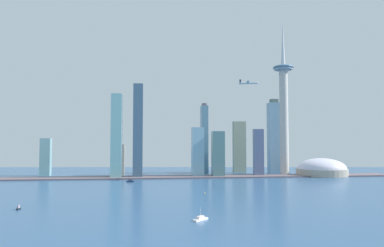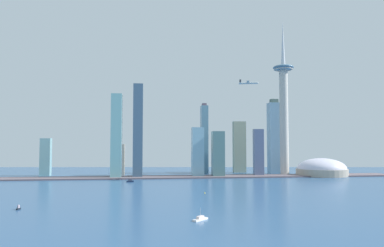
{
  "view_description": "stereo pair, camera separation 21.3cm",
  "coord_description": "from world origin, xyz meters",
  "px_view_note": "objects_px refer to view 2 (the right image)",
  "views": [
    {
      "loc": [
        -35.5,
        -142.59,
        62.07
      ],
      "look_at": [
        52.29,
        533.54,
        101.38
      ],
      "focal_mm": 34.1,
      "sensor_mm": 36.0,
      "label": 1
    },
    {
      "loc": [
        -35.29,
        -142.61,
        62.07
      ],
      "look_at": [
        52.29,
        533.54,
        101.38
      ],
      "focal_mm": 34.1,
      "sensor_mm": 36.0,
      "label": 2
    }
  ],
  "objects_px": {
    "skyscraper_0": "(116,136)",
    "skyscraper_4": "(138,131)",
    "channel_buoy_1": "(205,193)",
    "channel_buoy_2": "(202,219)",
    "stadium_dome": "(322,170)",
    "skyscraper_5": "(198,152)",
    "skyscraper_2": "(204,139)",
    "boat_4": "(130,181)",
    "boat_3": "(200,219)",
    "skyscraper_10": "(46,157)",
    "skyscraper_9": "(258,152)",
    "airplane": "(248,83)",
    "skyscraper_7": "(239,147)",
    "boat_5": "(18,208)",
    "skyscraper_1": "(120,160)",
    "skyscraper_3": "(218,154)",
    "skyscraper_6": "(274,138)",
    "observation_tower": "(284,102)"
  },
  "relations": [
    {
      "from": "skyscraper_0",
      "to": "airplane",
      "type": "bearing_deg",
      "value": -16.91
    },
    {
      "from": "stadium_dome",
      "to": "skyscraper_6",
      "type": "bearing_deg",
      "value": 147.41
    },
    {
      "from": "skyscraper_0",
      "to": "skyscraper_4",
      "type": "distance_m",
      "value": 40.86
    },
    {
      "from": "boat_5",
      "to": "airplane",
      "type": "xyz_separation_m",
      "value": [
        300.19,
        250.76,
        169.14
      ]
    },
    {
      "from": "channel_buoy_1",
      "to": "channel_buoy_2",
      "type": "xyz_separation_m",
      "value": [
        -29.86,
        -163.97,
        0.23
      ]
    },
    {
      "from": "skyscraper_5",
      "to": "channel_buoy_2",
      "type": "distance_m",
      "value": 405.59
    },
    {
      "from": "channel_buoy_1",
      "to": "airplane",
      "type": "bearing_deg",
      "value": 56.52
    },
    {
      "from": "skyscraper_5",
      "to": "channel_buoy_1",
      "type": "height_order",
      "value": "skyscraper_5"
    },
    {
      "from": "skyscraper_2",
      "to": "skyscraper_7",
      "type": "height_order",
      "value": "skyscraper_2"
    },
    {
      "from": "skyscraper_2",
      "to": "channel_buoy_1",
      "type": "xyz_separation_m",
      "value": [
        -52.14,
        -321.57,
        -73.42
      ]
    },
    {
      "from": "skyscraper_0",
      "to": "skyscraper_6",
      "type": "height_order",
      "value": "skyscraper_6"
    },
    {
      "from": "airplane",
      "to": "channel_buoy_1",
      "type": "bearing_deg",
      "value": -108.16
    },
    {
      "from": "skyscraper_4",
      "to": "boat_5",
      "type": "relative_size",
      "value": 27.06
    },
    {
      "from": "stadium_dome",
      "to": "boat_3",
      "type": "height_order",
      "value": "stadium_dome"
    },
    {
      "from": "skyscraper_2",
      "to": "airplane",
      "type": "bearing_deg",
      "value": -72.09
    },
    {
      "from": "observation_tower",
      "to": "skyscraper_9",
      "type": "distance_m",
      "value": 117.09
    },
    {
      "from": "skyscraper_1",
      "to": "skyscraper_3",
      "type": "xyz_separation_m",
      "value": [
        189.5,
        -62.62,
        12.35
      ]
    },
    {
      "from": "skyscraper_7",
      "to": "observation_tower",
      "type": "bearing_deg",
      "value": -51.07
    },
    {
      "from": "skyscraper_1",
      "to": "channel_buoy_1",
      "type": "distance_m",
      "value": 317.11
    },
    {
      "from": "skyscraper_2",
      "to": "boat_4",
      "type": "height_order",
      "value": "skyscraper_2"
    },
    {
      "from": "skyscraper_7",
      "to": "skyscraper_9",
      "type": "distance_m",
      "value": 97.84
    },
    {
      "from": "skyscraper_6",
      "to": "channel_buoy_1",
      "type": "height_order",
      "value": "skyscraper_6"
    },
    {
      "from": "skyscraper_9",
      "to": "channel_buoy_1",
      "type": "relative_size",
      "value": 53.01
    },
    {
      "from": "skyscraper_4",
      "to": "channel_buoy_2",
      "type": "relative_size",
      "value": 86.21
    },
    {
      "from": "skyscraper_3",
      "to": "boat_4",
      "type": "relative_size",
      "value": 7.23
    },
    {
      "from": "skyscraper_10",
      "to": "channel_buoy_2",
      "type": "bearing_deg",
      "value": -62.26
    },
    {
      "from": "skyscraper_3",
      "to": "boat_3",
      "type": "bearing_deg",
      "value": -103.57
    },
    {
      "from": "skyscraper_0",
      "to": "skyscraper_5",
      "type": "relative_size",
      "value": 1.65
    },
    {
      "from": "skyscraper_1",
      "to": "skyscraper_4",
      "type": "distance_m",
      "value": 88.16
    },
    {
      "from": "skyscraper_6",
      "to": "boat_3",
      "type": "xyz_separation_m",
      "value": [
        -226.52,
        -443.17,
        -75.3
      ]
    },
    {
      "from": "skyscraper_9",
      "to": "skyscraper_1",
      "type": "bearing_deg",
      "value": 169.55
    },
    {
      "from": "skyscraper_6",
      "to": "boat_3",
      "type": "relative_size",
      "value": 10.97
    },
    {
      "from": "boat_3",
      "to": "boat_4",
      "type": "xyz_separation_m",
      "value": [
        -69.22,
        314.77,
        0.49
      ]
    },
    {
      "from": "airplane",
      "to": "skyscraper_3",
      "type": "bearing_deg",
      "value": 136.64
    },
    {
      "from": "skyscraper_5",
      "to": "airplane",
      "type": "bearing_deg",
      "value": -43.8
    },
    {
      "from": "skyscraper_4",
      "to": "channel_buoy_1",
      "type": "height_order",
      "value": "skyscraper_4"
    },
    {
      "from": "stadium_dome",
      "to": "boat_3",
      "type": "relative_size",
      "value": 6.92
    },
    {
      "from": "skyscraper_6",
      "to": "skyscraper_7",
      "type": "bearing_deg",
      "value": 138.35
    },
    {
      "from": "skyscraper_0",
      "to": "skyscraper_7",
      "type": "relative_size",
      "value": 1.38
    },
    {
      "from": "skyscraper_9",
      "to": "boat_4",
      "type": "height_order",
      "value": "skyscraper_9"
    },
    {
      "from": "observation_tower",
      "to": "skyscraper_10",
      "type": "relative_size",
      "value": 4.28
    },
    {
      "from": "stadium_dome",
      "to": "skyscraper_0",
      "type": "xyz_separation_m",
      "value": [
        -403.25,
        -0.43,
        66.22
      ]
    },
    {
      "from": "skyscraper_5",
      "to": "airplane",
      "type": "distance_m",
      "value": 165.78
    },
    {
      "from": "observation_tower",
      "to": "airplane",
      "type": "relative_size",
      "value": 9.55
    },
    {
      "from": "stadium_dome",
      "to": "skyscraper_5",
      "type": "xyz_separation_m",
      "value": [
        -249.65,
        5.24,
        35.5
      ]
    },
    {
      "from": "skyscraper_0",
      "to": "skyscraper_1",
      "type": "relative_size",
      "value": 1.73
    },
    {
      "from": "skyscraper_5",
      "to": "airplane",
      "type": "xyz_separation_m",
      "value": [
        80.0,
        -76.71,
        123.28
      ]
    },
    {
      "from": "observation_tower",
      "to": "stadium_dome",
      "type": "height_order",
      "value": "observation_tower"
    },
    {
      "from": "skyscraper_7",
      "to": "airplane",
      "type": "height_order",
      "value": "airplane"
    },
    {
      "from": "observation_tower",
      "to": "boat_4",
      "type": "bearing_deg",
      "value": -162.52
    }
  ]
}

